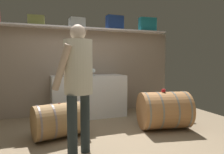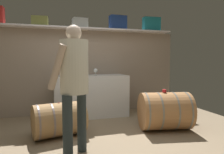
# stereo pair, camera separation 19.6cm
# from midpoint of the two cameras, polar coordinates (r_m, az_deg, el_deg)

# --- Properties ---
(ground_plane) EXTENTS (5.94, 7.50, 0.02)m
(ground_plane) POSITION_cam_midpoint_polar(r_m,az_deg,el_deg) (3.54, -3.10, -15.94)
(ground_plane) COLOR #8E785D
(back_wall_panel) EXTENTS (4.74, 0.10, 1.93)m
(back_wall_panel) POSITION_cam_midpoint_polar(r_m,az_deg,el_deg) (4.91, -7.55, 1.42)
(back_wall_panel) COLOR gray
(back_wall_panel) RESTS_ON ground
(high_shelf_board) EXTENTS (4.36, 0.40, 0.03)m
(high_shelf_board) POSITION_cam_midpoint_polar(r_m,az_deg,el_deg) (4.81, -7.38, 13.10)
(high_shelf_board) COLOR silver
(high_shelf_board) RESTS_ON back_wall_panel
(toolcase_olive) EXTENTS (0.34, 0.27, 0.20)m
(toolcase_olive) POSITION_cam_midpoint_polar(r_m,az_deg,el_deg) (4.77, -18.17, 14.42)
(toolcase_olive) COLOR olive
(toolcase_olive) RESTS_ON high_shelf_board
(toolcase_grey) EXTENTS (0.34, 0.30, 0.21)m
(toolcase_grey) POSITION_cam_midpoint_polar(r_m,az_deg,el_deg) (4.82, -7.71, 14.53)
(toolcase_grey) COLOR gray
(toolcase_grey) RESTS_ON high_shelf_board
(toolcase_navy) EXTENTS (0.40, 0.22, 0.33)m
(toolcase_navy) POSITION_cam_midpoint_polar(r_m,az_deg,el_deg) (5.05, 2.79, 14.77)
(toolcase_navy) COLOR navy
(toolcase_navy) RESTS_ON high_shelf_board
(toolcase_teal) EXTENTS (0.44, 0.21, 0.34)m
(toolcase_teal) POSITION_cam_midpoint_polar(r_m,az_deg,el_deg) (5.40, 11.91, 14.07)
(toolcase_teal) COLOR teal
(toolcase_teal) RESTS_ON high_shelf_board
(work_cabinet) EXTENTS (1.58, 0.67, 0.91)m
(work_cabinet) POSITION_cam_midpoint_polar(r_m,az_deg,el_deg) (4.61, -4.67, -5.16)
(work_cabinet) COLOR white
(work_cabinet) RESTS_ON ground
(wine_bottle_green) EXTENTS (0.08, 0.08, 0.28)m
(wine_bottle_green) POSITION_cam_midpoint_polar(r_m,az_deg,el_deg) (4.33, -6.13, 1.91)
(wine_bottle_green) COLOR #265E34
(wine_bottle_green) RESTS_ON work_cabinet
(wine_glass) EXTENTS (0.09, 0.09, 0.16)m
(wine_glass) POSITION_cam_midpoint_polar(r_m,az_deg,el_deg) (4.39, -3.32, 1.75)
(wine_glass) COLOR white
(wine_glass) RESTS_ON work_cabinet
(red_funnel) EXTENTS (0.11, 0.11, 0.11)m
(red_funnel) POSITION_cam_midpoint_polar(r_m,az_deg,el_deg) (4.26, -8.76, 0.88)
(red_funnel) COLOR red
(red_funnel) RESTS_ON work_cabinet
(wine_barrel_near) EXTENTS (0.97, 0.81, 0.68)m
(wine_barrel_near) POSITION_cam_midpoint_polar(r_m,az_deg,el_deg) (3.86, 15.88, -9.01)
(wine_barrel_near) COLOR #AF7747
(wine_barrel_near) RESTS_ON ground
(wine_barrel_far) EXTENTS (0.90, 0.70, 0.56)m
(wine_barrel_far) POSITION_cam_midpoint_polar(r_m,az_deg,el_deg) (3.50, -12.85, -11.38)
(wine_barrel_far) COLOR #9E7649
(wine_barrel_far) RESTS_ON ground
(tasting_cup) EXTENTS (0.07, 0.07, 0.05)m
(tasting_cup) POSITION_cam_midpoint_polar(r_m,az_deg,el_deg) (3.79, 15.72, -3.74)
(tasting_cup) COLOR red
(tasting_cup) RESTS_ON wine_barrel_near
(winemaker_pouring) EXTENTS (0.52, 0.53, 1.67)m
(winemaker_pouring) POSITION_cam_midpoint_polar(r_m,az_deg,el_deg) (2.63, -8.41, 0.08)
(winemaker_pouring) COLOR #283134
(winemaker_pouring) RESTS_ON ground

